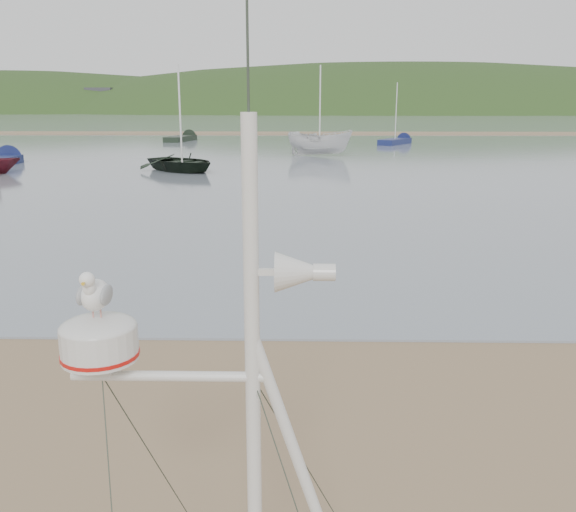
{
  "coord_description": "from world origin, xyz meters",
  "views": [
    {
      "loc": [
        2.46,
        -5.51,
        3.9
      ],
      "look_at": [
        2.33,
        1.0,
        2.24
      ],
      "focal_mm": 38.0,
      "sensor_mm": 36.0,
      "label": 1
    }
  ],
  "objects_px": {
    "boat_dark": "(181,127)",
    "sailboat_blue_near": "(5,159)",
    "sailboat_dark_mid": "(187,137)",
    "boat_white": "(320,122)",
    "sailboat_blue_far": "(401,141)"
  },
  "relations": [
    {
      "from": "boat_dark",
      "to": "sailboat_blue_near",
      "type": "distance_m",
      "value": 12.94
    },
    {
      "from": "sailboat_blue_near",
      "to": "sailboat_dark_mid",
      "type": "bearing_deg",
      "value": 73.23
    },
    {
      "from": "boat_white",
      "to": "sailboat_dark_mid",
      "type": "height_order",
      "value": "sailboat_dark_mid"
    },
    {
      "from": "boat_dark",
      "to": "boat_white",
      "type": "relative_size",
      "value": 1.0
    },
    {
      "from": "sailboat_dark_mid",
      "to": "sailboat_blue_far",
      "type": "bearing_deg",
      "value": -12.15
    },
    {
      "from": "boat_dark",
      "to": "boat_white",
      "type": "distance_m",
      "value": 12.88
    },
    {
      "from": "sailboat_blue_near",
      "to": "sailboat_blue_far",
      "type": "distance_m",
      "value": 34.25
    },
    {
      "from": "boat_dark",
      "to": "sailboat_blue_near",
      "type": "relative_size",
      "value": 0.67
    },
    {
      "from": "boat_dark",
      "to": "sailboat_dark_mid",
      "type": "relative_size",
      "value": 0.73
    },
    {
      "from": "sailboat_blue_near",
      "to": "boat_dark",
      "type": "bearing_deg",
      "value": -18.75
    },
    {
      "from": "boat_dark",
      "to": "sailboat_dark_mid",
      "type": "height_order",
      "value": "sailboat_dark_mid"
    },
    {
      "from": "boat_dark",
      "to": "sailboat_blue_far",
      "type": "xyz_separation_m",
      "value": [
        16.09,
        23.59,
        -2.18
      ]
    },
    {
      "from": "sailboat_dark_mid",
      "to": "sailboat_blue_near",
      "type": "bearing_deg",
      "value": -106.77
    },
    {
      "from": "boat_white",
      "to": "sailboat_dark_mid",
      "type": "xyz_separation_m",
      "value": [
        -12.89,
        18.04,
        -2.17
      ]
    },
    {
      "from": "boat_dark",
      "to": "sailboat_blue_near",
      "type": "height_order",
      "value": "sailboat_blue_near"
    }
  ]
}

